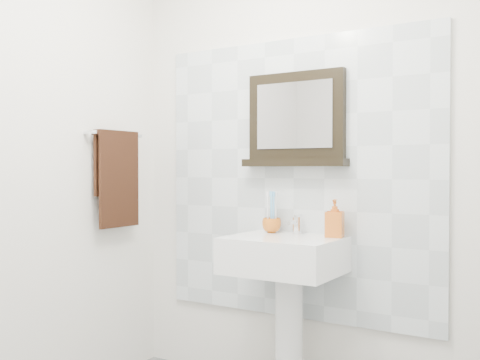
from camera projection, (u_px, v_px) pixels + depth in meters
name	position (u px, v px, depth m)	size (l,w,h in m)	color
back_wall	(295.00, 160.00, 3.03)	(2.00, 0.01, 2.50)	silver
right_wall	(444.00, 151.00, 1.57)	(0.01, 2.20, 2.50)	silver
splashback	(294.00, 178.00, 3.02)	(1.60, 0.02, 1.50)	silver
pedestal_sink	(285.00, 273.00, 2.82)	(0.55, 0.44, 0.96)	white
toothbrush_cup	(272.00, 225.00, 2.99)	(0.10, 0.10, 0.08)	#C35F16
toothbrushes	(272.00, 210.00, 2.99)	(0.05, 0.04, 0.21)	white
soap_dispenser	(335.00, 218.00, 2.80)	(0.09, 0.09, 0.19)	#BF3B16
framed_mirror	(296.00, 122.00, 2.98)	(0.59, 0.11, 0.50)	black
towel_bar	(116.00, 134.00, 3.20)	(0.07, 0.40, 0.03)	silver
hand_towel	(117.00, 171.00, 3.20)	(0.06, 0.30, 0.55)	black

